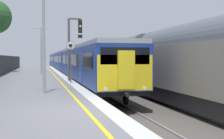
{
  "coord_description": "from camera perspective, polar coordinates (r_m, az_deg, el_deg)",
  "views": [
    {
      "loc": [
        -1.83,
        -9.54,
        1.71
      ],
      "look_at": [
        1.64,
        4.54,
        1.16
      ],
      "focal_mm": 47.51,
      "sensor_mm": 36.0,
      "label": 1
    }
  ],
  "objects": [
    {
      "name": "signal_gantry",
      "position": [
        22.52,
        -7.58,
        5.35
      ],
      "size": [
        1.1,
        0.24,
        4.72
      ],
      "color": "#47474C",
      "rests_on": "ground"
    },
    {
      "name": "freight_train_adjacent_track",
      "position": [
        28.58,
        2.26,
        1.73
      ],
      "size": [
        2.6,
        40.53,
        4.54
      ],
      "color": "#232326",
      "rests_on": "ground"
    },
    {
      "name": "commuter_train_at_platform",
      "position": [
        44.46,
        -8.79,
        1.6
      ],
      "size": [
        2.83,
        62.48,
        3.81
      ],
      "color": "navy",
      "rests_on": "ground"
    },
    {
      "name": "speed_limit_sign",
      "position": [
        20.32,
        -7.98,
        2.48
      ],
      "size": [
        0.59,
        0.08,
        2.87
      ],
      "color": "#59595B",
      "rests_on": "ground"
    },
    {
      "name": "platform_lamp_far",
      "position": [
        33.79,
        -13.49,
        4.37
      ],
      "size": [
        2.0,
        0.2,
        5.07
      ],
      "color": "#93999E",
      "rests_on": "ground"
    },
    {
      "name": "ground",
      "position": [
        10.79,
        11.17,
        -10.27
      ],
      "size": [
        17.4,
        110.0,
        1.21
      ],
      "color": "slate"
    },
    {
      "name": "platform_lamp_mid",
      "position": [
        14.99,
        -13.02,
        7.69
      ],
      "size": [
        2.0,
        0.2,
        5.32
      ],
      "color": "#93999E",
      "rests_on": "ground"
    }
  ]
}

